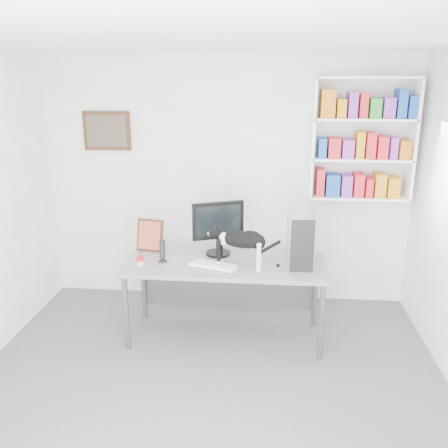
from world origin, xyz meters
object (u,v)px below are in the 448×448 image
object	(u,v)px
leaning_print	(150,235)
desk	(225,301)
bookshelf	(362,139)
soup_can	(140,261)
speaker	(162,251)
cat	(241,249)
keyboard	(214,265)
monitor	(218,228)
pc_tower	(300,237)

from	to	relation	value
leaning_print	desk	bearing A→B (deg)	-8.79
bookshelf	soup_can	world-z (taller)	bookshelf
speaker	cat	bearing A→B (deg)	-14.96
desk	speaker	bearing A→B (deg)	-177.79
bookshelf	soup_can	bearing A→B (deg)	-155.37
desk	keyboard	size ratio (longest dim) A/B	4.32
leaning_print	cat	distance (m)	1.01
desk	leaning_print	world-z (taller)	leaning_print
desk	leaning_print	bearing A→B (deg)	160.91
monitor	soup_can	world-z (taller)	monitor
pc_tower	monitor	bearing A→B (deg)	168.52
bookshelf	desk	bearing A→B (deg)	-148.25
soup_can	pc_tower	bearing A→B (deg)	8.50
desk	pc_tower	xyz separation A→B (m)	(0.69, 0.08, 0.64)
speaker	pc_tower	bearing A→B (deg)	-3.52
keyboard	leaning_print	size ratio (longest dim) A/B	1.30
pc_tower	soup_can	size ratio (longest dim) A/B	5.51
pc_tower	leaning_print	bearing A→B (deg)	171.49
speaker	leaning_print	distance (m)	0.35
soup_can	leaning_print	bearing A→B (deg)	90.84
keyboard	soup_can	world-z (taller)	soup_can
pc_tower	speaker	xyz separation A→B (m)	(-1.28, -0.10, -0.14)
soup_can	cat	world-z (taller)	cat
keyboard	speaker	world-z (taller)	speaker
keyboard	pc_tower	size ratio (longest dim) A/B	0.87
monitor	pc_tower	distance (m)	0.80
leaning_print	cat	bearing A→B (deg)	-12.02
pc_tower	keyboard	bearing A→B (deg)	-167.22
keyboard	soup_can	size ratio (longest dim) A/B	4.80
monitor	speaker	distance (m)	0.58
soup_can	cat	distance (m)	0.94
monitor	leaning_print	size ratio (longest dim) A/B	1.64
bookshelf	pc_tower	size ratio (longest dim) A/B	2.49
monitor	leaning_print	distance (m)	0.70
soup_can	bookshelf	bearing A→B (deg)	24.63
desk	speaker	size ratio (longest dim) A/B	8.52
bookshelf	monitor	bearing A→B (deg)	-157.15
keyboard	speaker	xyz separation A→B (m)	(-0.50, 0.09, 0.09)
soup_can	keyboard	bearing A→B (deg)	2.40
monitor	cat	distance (m)	0.43
speaker	soup_can	world-z (taller)	speaker
desk	keyboard	bearing A→B (deg)	-129.64
desk	speaker	world-z (taller)	speaker
keyboard	leaning_print	xyz separation A→B (m)	(-0.69, 0.39, 0.15)
keyboard	soup_can	distance (m)	0.68
pc_tower	leaning_print	size ratio (longest dim) A/B	1.49
speaker	cat	size ratio (longest dim) A/B	0.37
desk	soup_can	xyz separation A→B (m)	(-0.78, -0.14, 0.44)
pc_tower	soup_can	bearing A→B (deg)	-172.35
speaker	cat	xyz separation A→B (m)	(0.75, -0.09, 0.07)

